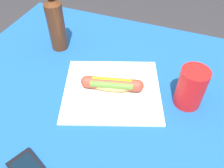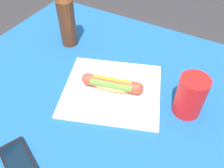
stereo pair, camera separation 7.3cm
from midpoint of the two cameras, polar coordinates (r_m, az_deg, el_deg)
The scene contains 5 objects.
dining_table at distance 0.85m, azimuth -5.83°, elevation -9.36°, with size 1.03×0.94×0.75m.
paper_wrapper at distance 0.75m, azimuth -2.79°, elevation -1.58°, with size 0.30×0.27×0.01m, color white.
hot_dog at distance 0.73m, azimuth -2.87°, elevation -0.18°, with size 0.19×0.08×0.05m.
soda_bottle at distance 0.90m, azimuth -15.76°, elevation 13.81°, with size 0.06×0.06×0.23m.
drinking_cup at distance 0.70m, azimuth 15.76°, elevation -0.99°, with size 0.08×0.08×0.13m, color red.
Camera 1 is at (-0.22, 0.44, 1.31)m, focal length 37.84 mm.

